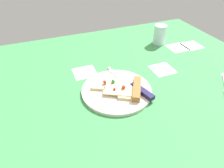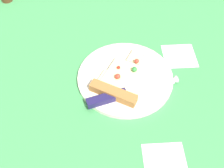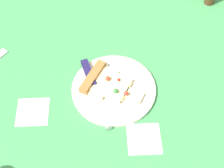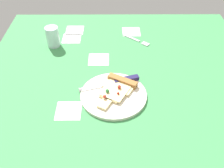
% 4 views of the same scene
% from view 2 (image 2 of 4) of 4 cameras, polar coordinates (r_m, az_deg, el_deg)
% --- Properties ---
extents(ground_plane, '(1.17, 1.17, 0.03)m').
position_cam_2_polar(ground_plane, '(0.67, 0.42, -5.63)').
color(ground_plane, '#3D8C4C').
rests_on(ground_plane, ground).
extents(plate, '(0.25, 0.25, 0.01)m').
position_cam_2_polar(plate, '(0.71, 2.78, 1.39)').
color(plate, silver).
rests_on(plate, ground_plane).
extents(pizza_slice, '(0.15, 0.19, 0.03)m').
position_cam_2_polar(pizza_slice, '(0.68, 1.95, 0.65)').
color(pizza_slice, beige).
rests_on(pizza_slice, plate).
extents(knife, '(0.24, 0.09, 0.02)m').
position_cam_2_polar(knife, '(0.66, 2.65, -2.01)').
color(knife, silver).
rests_on(knife, plate).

